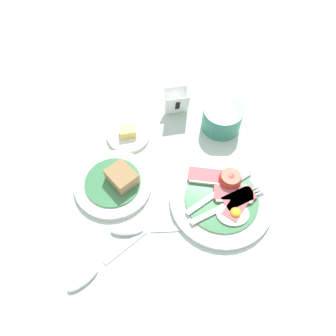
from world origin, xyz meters
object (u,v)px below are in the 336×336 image
Objects in this scene: butter_dish at (130,135)px; teaspoon_near_cup at (97,270)px; sugar_cup at (223,118)px; teaspoon_by_saucer at (141,230)px; breakfast_plate at (225,198)px; bread_plate at (116,182)px; number_card at (178,103)px.

teaspoon_near_cup is at bearing -97.84° from butter_dish.
sugar_cup is 0.51× the size of teaspoon_by_saucer.
teaspoon_by_saucer is 1.22× the size of teaspoon_near_cup.
breakfast_plate is 0.29m from butter_dish.
teaspoon_by_saucer is at bearing -61.34° from bread_plate.
teaspoon_near_cup is at bearing 42.08° from teaspoon_by_saucer.
butter_dish is at bearing 81.32° from bread_plate.
breakfast_plate is at bearing -78.89° from number_card.
butter_dish is 0.15m from number_card.
butter_dish is 0.26m from teaspoon_by_saucer.
bread_plate reaches higher than teaspoon_near_cup.
bread_plate is 1.64× the size of butter_dish.
bread_plate is 1.14× the size of teaspoon_near_cup.
number_card is at bearing -152.60° from teaspoon_near_cup.
bread_plate reaches higher than teaspoon_by_saucer.
number_card reaches higher than butter_dish.
number_card is (-0.10, 0.26, 0.03)m from breakfast_plate.
breakfast_plate is 0.25m from bread_plate.
butter_dish is (-0.24, -0.03, -0.03)m from sugar_cup.
butter_dish is at bearing -138.48° from teaspoon_near_cup.
number_card reaches higher than bread_plate.
breakfast_plate reaches higher than teaspoon_by_saucer.
teaspoon_near_cup is at bearing -97.23° from bread_plate.
number_card is 0.46× the size of teaspoon_near_cup.
number_card is 0.35m from teaspoon_by_saucer.
bread_plate is 0.13m from teaspoon_by_saucer.
bread_plate is 0.94× the size of teaspoon_by_saucer.
bread_plate is at bearing 170.89° from breakfast_plate.
bread_plate is 0.20m from teaspoon_near_cup.
bread_plate reaches higher than breakfast_plate.
butter_dish is at bearing 141.06° from breakfast_plate.
breakfast_plate is at bearing -160.95° from teaspoon_by_saucer.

